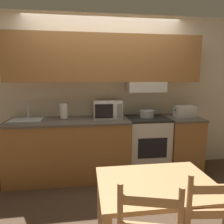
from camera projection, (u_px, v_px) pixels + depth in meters
ground_plane at (105, 166)px, 3.55m from camera, size 16.00×16.00×0.00m
wall_back at (106, 78)px, 3.23m from camera, size 5.38×0.38×2.55m
lower_counter_main at (69, 149)px, 3.09m from camera, size 1.83×0.66×0.92m
lower_counter_right_stub at (181, 144)px, 3.32m from camera, size 0.52×0.66×0.92m
stove_range at (146, 145)px, 3.27m from camera, size 0.64×0.60×0.92m
cooking_pot at (147, 113)px, 3.21m from camera, size 0.32×0.24×0.12m
microwave at (107, 109)px, 3.17m from camera, size 0.44×0.36×0.27m
toaster at (185, 111)px, 3.23m from camera, size 0.32×0.20×0.18m
sink_basin at (26, 120)px, 2.93m from camera, size 0.46×0.35×0.28m
paper_towel_roll at (64, 112)px, 3.07m from camera, size 0.14×0.14×0.23m
dining_table at (156, 195)px, 1.62m from camera, size 0.94×0.66×0.72m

